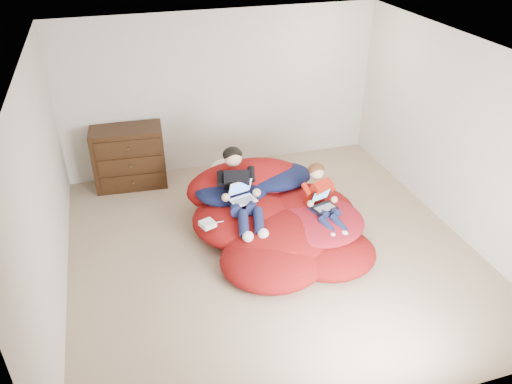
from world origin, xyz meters
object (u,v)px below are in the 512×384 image
Objects in this scene: laptop_black at (323,202)px; younger_boy at (322,196)px; older_boy at (240,187)px; laptop_white at (242,195)px; beanbag_pile at (276,219)px; dresser at (129,157)px.

younger_boy is at bearing 90.00° from laptop_black.
laptop_white is (0.00, -0.11, -0.06)m from older_boy.
older_boy reaches higher than beanbag_pile.
older_boy is at bearing 90.00° from laptop_white.
younger_boy is 0.08m from laptop_black.
dresser is 3.12m from laptop_black.
older_boy reaches higher than laptop_white.
beanbag_pile is 0.59m from laptop_white.
laptop_white is at bearing -54.53° from dresser.
older_boy is 1.09m from laptop_black.
laptop_white is 1.04× the size of laptop_black.
beanbag_pile reaches higher than laptop_black.
older_boy is at bearing 150.59° from beanbag_pile.
laptop_black is (2.26, -2.15, 0.08)m from dresser.
dresser is 2.59m from beanbag_pile.
beanbag_pile is 0.68m from younger_boy.
laptop_black is at bearing -21.60° from beanbag_pile.
older_boy is (1.28, -1.69, 0.21)m from dresser.
beanbag_pile is 1.89× the size of older_boy.
beanbag_pile is at bearing -16.99° from laptop_white.
dresser reaches higher than laptop_black.
dresser is at bearing 137.00° from younger_boy.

